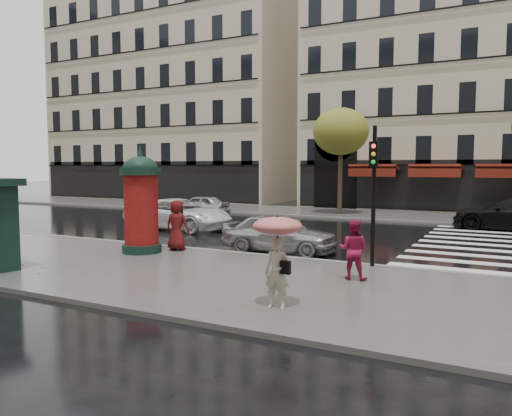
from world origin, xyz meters
The scene contains 17 objects.
ground centered at (0.00, 0.00, 0.00)m, with size 160.00×160.00×0.00m, color black.
near_sidewalk centered at (0.00, -0.50, 0.06)m, with size 90.00×7.00×0.12m, color #474744.
far_sidewalk centered at (0.00, 19.00, 0.06)m, with size 90.00×6.00×0.12m, color #474744.
near_kerb centered at (0.00, 3.00, 0.07)m, with size 90.00×0.25×0.14m, color slate.
far_kerb centered at (0.00, 16.00, 0.07)m, with size 90.00×0.25×0.14m, color slate.
zebra_crossing centered at (6.00, 9.60, 0.01)m, with size 3.60×11.75×0.01m, color silver.
bldg_far_corner centered at (6.00, 30.00, 11.31)m, with size 26.00×14.00×22.90m.
bldg_far_left centered at (-22.00, 30.00, 11.31)m, with size 24.00×14.00×22.90m.
tree_far_left centered at (-2.00, 18.00, 5.17)m, with size 3.40×3.40×6.64m.
woman_umbrella centered at (3.37, -2.49, 1.42)m, with size 1.03×1.03×1.97m.
woman_red centered at (4.00, 0.84, 0.91)m, with size 0.76×0.59×1.57m, color #9D133E.
man_burgundy centered at (-2.84, 2.40, 1.01)m, with size 0.87×0.56×1.78m, color #541012.
morris_column centered at (-3.65, 1.48, 1.90)m, with size 1.38×1.38×3.71m.
traffic_light centered at (4.01, 2.72, 2.62)m, with size 0.28×0.40×4.13m.
car_silver centered at (0.29, 4.20, 0.70)m, with size 1.66×4.12×1.40m, color #AAAAAF.
car_white centered at (-6.76, 7.80, 0.75)m, with size 2.49×5.39×1.50m, color white.
car_far_silver centered at (-9.71, 13.97, 0.65)m, with size 1.52×3.79×1.29m, color #B2B2B7.
Camera 1 is at (7.73, -11.75, 3.08)m, focal length 35.00 mm.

